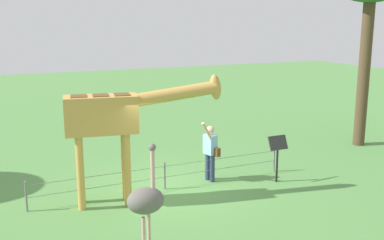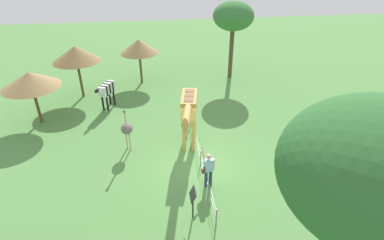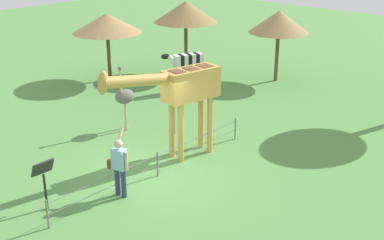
# 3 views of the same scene
# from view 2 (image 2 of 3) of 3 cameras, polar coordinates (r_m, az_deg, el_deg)

# --- Properties ---
(ground_plane) EXTENTS (60.00, 60.00, 0.00)m
(ground_plane) POSITION_cam_2_polar(r_m,az_deg,el_deg) (14.31, 0.88, -8.22)
(ground_plane) COLOR #568E47
(giraffe) EXTENTS (3.88, 1.16, 3.13)m
(giraffe) POSITION_cam_2_polar(r_m,az_deg,el_deg) (14.26, -0.59, 1.89)
(giraffe) COLOR gold
(giraffe) RESTS_ON ground_plane
(visitor) EXTENTS (0.57, 0.57, 1.76)m
(visitor) POSITION_cam_2_polar(r_m,az_deg,el_deg) (12.71, 3.01, -8.79)
(visitor) COLOR navy
(visitor) RESTS_ON ground_plane
(zebra) EXTENTS (1.77, 1.03, 1.66)m
(zebra) POSITION_cam_2_polar(r_m,az_deg,el_deg) (19.17, -15.49, 5.27)
(zebra) COLOR black
(zebra) RESTS_ON ground_plane
(ostrich) EXTENTS (0.70, 0.56, 2.25)m
(ostrich) POSITION_cam_2_polar(r_m,az_deg,el_deg) (14.97, -11.92, -1.57)
(ostrich) COLOR #CC9E93
(ostrich) RESTS_ON ground_plane
(shade_hut_near) EXTENTS (2.91, 2.91, 3.35)m
(shade_hut_near) POSITION_cam_2_polar(r_m,az_deg,el_deg) (20.63, -20.64, 11.30)
(shade_hut_near) COLOR brown
(shade_hut_near) RESTS_ON ground_plane
(shade_hut_far) EXTENTS (3.01, 3.01, 2.98)m
(shade_hut_far) POSITION_cam_2_polar(r_m,az_deg,el_deg) (18.44, -27.64, 6.55)
(shade_hut_far) COLOR brown
(shade_hut_far) RESTS_ON ground_plane
(shade_hut_aside) EXTENTS (2.62, 2.62, 3.12)m
(shade_hut_aside) POSITION_cam_2_polar(r_m,az_deg,el_deg) (21.95, -9.75, 13.20)
(shade_hut_aside) COLOR brown
(shade_hut_aside) RESTS_ON ground_plane
(tree_northeast) EXTENTS (2.96, 2.96, 7.08)m
(tree_northeast) POSITION_cam_2_polar(r_m,az_deg,el_deg) (5.29, 31.04, -9.42)
(tree_northeast) COLOR brown
(tree_northeast) RESTS_ON ground_plane
(tree_west) EXTENTS (2.81, 2.81, 5.41)m
(tree_west) POSITION_cam_2_polar(r_m,az_deg,el_deg) (22.42, 7.63, 18.31)
(tree_west) COLOR brown
(tree_west) RESTS_ON ground_plane
(info_sign) EXTENTS (0.56, 0.21, 1.32)m
(info_sign) POSITION_cam_2_polar(r_m,az_deg,el_deg) (11.35, 0.16, -14.18)
(info_sign) COLOR black
(info_sign) RESTS_ON ground_plane
(wire_fence) EXTENTS (7.05, 0.05, 0.75)m
(wire_fence) POSITION_cam_2_polar(r_m,az_deg,el_deg) (14.08, 1.64, -6.87)
(wire_fence) COLOR slate
(wire_fence) RESTS_ON ground_plane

